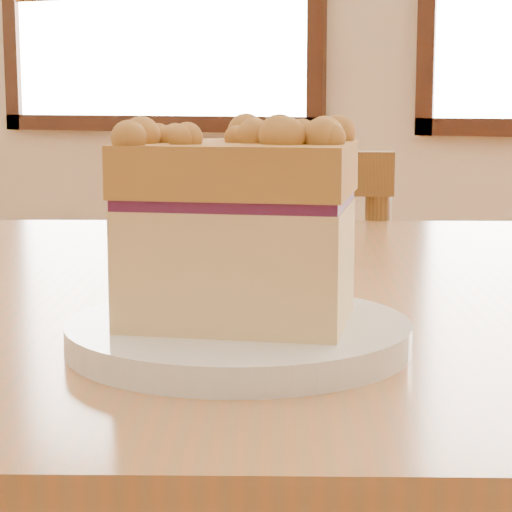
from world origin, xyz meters
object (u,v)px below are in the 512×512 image
Objects in this scene: cafe_chair_main at (260,430)px; cake_slice at (239,222)px; cafe_table_main at (55,392)px; plate at (239,336)px.

cafe_chair_main is 5.35× the size of cake_slice.
plate reaches higher than cafe_table_main.
cafe_chair_main is 0.85m from plate.
cafe_chair_main is at bearing 109.77° from plate.
cake_slice is (0.23, -0.14, 0.17)m from cafe_table_main.
cake_slice is at bearing 91.78° from cafe_chair_main.
cafe_chair_main reaches higher than plate.
cafe_chair_main is at bearing 99.57° from cake_slice.
cafe_table_main is at bearing 147.48° from plate.
cafe_table_main is 0.28m from plate.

